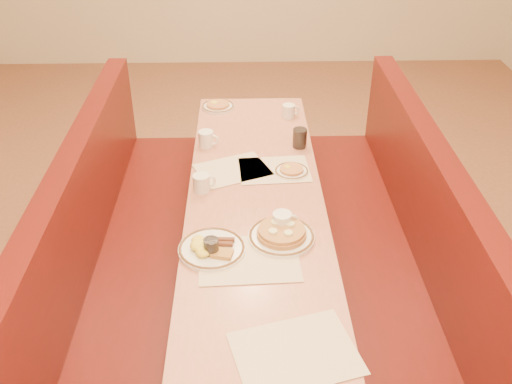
{
  "coord_description": "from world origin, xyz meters",
  "views": [
    {
      "loc": [
        -0.06,
        -2.43,
        2.38
      ],
      "look_at": [
        0.0,
        -0.1,
        0.85
      ],
      "focal_mm": 40.0,
      "sensor_mm": 36.0,
      "label": 1
    }
  ],
  "objects_px": {
    "pancake_plate": "(282,235)",
    "soda_tumbler_mid": "(300,138)",
    "coffee_mug_c": "(289,111)",
    "diner_table": "(256,255)",
    "booth_right": "(388,254)",
    "coffee_mug_d": "(207,139)",
    "eggs_plate": "(211,248)",
    "coffee_mug_a": "(283,222)",
    "coffee_mug_b": "(202,183)",
    "soda_tumbler_near": "(211,248)",
    "booth_left": "(122,259)"
  },
  "relations": [
    {
      "from": "pancake_plate",
      "to": "soda_tumbler_mid",
      "type": "xyz_separation_m",
      "value": [
        0.16,
        0.89,
        0.03
      ]
    },
    {
      "from": "coffee_mug_c",
      "to": "soda_tumbler_mid",
      "type": "height_order",
      "value": "soda_tumbler_mid"
    },
    {
      "from": "diner_table",
      "to": "booth_right",
      "type": "distance_m",
      "value": 0.73
    },
    {
      "from": "diner_table",
      "to": "coffee_mug_d",
      "type": "height_order",
      "value": "coffee_mug_d"
    },
    {
      "from": "diner_table",
      "to": "eggs_plate",
      "type": "height_order",
      "value": "eggs_plate"
    },
    {
      "from": "booth_right",
      "to": "coffee_mug_a",
      "type": "bearing_deg",
      "value": -155.49
    },
    {
      "from": "coffee_mug_d",
      "to": "soda_tumbler_mid",
      "type": "height_order",
      "value": "soda_tumbler_mid"
    },
    {
      "from": "diner_table",
      "to": "pancake_plate",
      "type": "xyz_separation_m",
      "value": [
        0.11,
        -0.34,
        0.4
      ]
    },
    {
      "from": "coffee_mug_a",
      "to": "coffee_mug_b",
      "type": "bearing_deg",
      "value": 126.23
    },
    {
      "from": "booth_right",
      "to": "soda_tumbler_near",
      "type": "distance_m",
      "value": 1.13
    },
    {
      "from": "coffee_mug_b",
      "to": "soda_tumbler_mid",
      "type": "xyz_separation_m",
      "value": [
        0.55,
        0.47,
        0.01
      ]
    },
    {
      "from": "coffee_mug_d",
      "to": "booth_left",
      "type": "bearing_deg",
      "value": -112.71
    },
    {
      "from": "pancake_plate",
      "to": "coffee_mug_c",
      "type": "xyz_separation_m",
      "value": [
        0.13,
        1.29,
        0.02
      ]
    },
    {
      "from": "booth_left",
      "to": "soda_tumbler_near",
      "type": "xyz_separation_m",
      "value": [
        0.53,
        -0.46,
        0.43
      ]
    },
    {
      "from": "eggs_plate",
      "to": "coffee_mug_c",
      "type": "distance_m",
      "value": 1.45
    },
    {
      "from": "booth_right",
      "to": "soda_tumbler_mid",
      "type": "relative_size",
      "value": 21.74
    },
    {
      "from": "eggs_plate",
      "to": "coffee_mug_c",
      "type": "xyz_separation_m",
      "value": [
        0.45,
        1.37,
        0.03
      ]
    },
    {
      "from": "coffee_mug_b",
      "to": "coffee_mug_c",
      "type": "xyz_separation_m",
      "value": [
        0.52,
        0.87,
        -0.0
      ]
    },
    {
      "from": "eggs_plate",
      "to": "coffee_mug_c",
      "type": "relative_size",
      "value": 2.64
    },
    {
      "from": "soda_tumbler_mid",
      "to": "coffee_mug_a",
      "type": "bearing_deg",
      "value": -100.55
    },
    {
      "from": "pancake_plate",
      "to": "booth_left",
      "type": "bearing_deg",
      "value": 157.91
    },
    {
      "from": "booth_left",
      "to": "diner_table",
      "type": "bearing_deg",
      "value": 0.0
    },
    {
      "from": "booth_left",
      "to": "booth_right",
      "type": "distance_m",
      "value": 1.46
    },
    {
      "from": "coffee_mug_c",
      "to": "soda_tumbler_near",
      "type": "relative_size",
      "value": 1.23
    },
    {
      "from": "coffee_mug_a",
      "to": "coffee_mug_b",
      "type": "relative_size",
      "value": 1.05
    },
    {
      "from": "diner_table",
      "to": "pancake_plate",
      "type": "bearing_deg",
      "value": -71.9
    },
    {
      "from": "eggs_plate",
      "to": "coffee_mug_a",
      "type": "distance_m",
      "value": 0.37
    },
    {
      "from": "coffee_mug_a",
      "to": "soda_tumbler_mid",
      "type": "distance_m",
      "value": 0.84
    },
    {
      "from": "diner_table",
      "to": "booth_right",
      "type": "height_order",
      "value": "booth_right"
    },
    {
      "from": "pancake_plate",
      "to": "soda_tumbler_near",
      "type": "height_order",
      "value": "soda_tumbler_near"
    },
    {
      "from": "booth_right",
      "to": "coffee_mug_d",
      "type": "relative_size",
      "value": 20.04
    },
    {
      "from": "diner_table",
      "to": "booth_left",
      "type": "relative_size",
      "value": 1.0
    },
    {
      "from": "diner_table",
      "to": "booth_right",
      "type": "xyz_separation_m",
      "value": [
        0.73,
        0.0,
        -0.01
      ]
    },
    {
      "from": "coffee_mug_b",
      "to": "soda_tumbler_mid",
      "type": "relative_size",
      "value": 1.06
    },
    {
      "from": "booth_left",
      "to": "pancake_plate",
      "type": "relative_size",
      "value": 8.11
    },
    {
      "from": "diner_table",
      "to": "coffee_mug_d",
      "type": "bearing_deg",
      "value": 116.06
    },
    {
      "from": "booth_right",
      "to": "coffee_mug_d",
      "type": "height_order",
      "value": "booth_right"
    },
    {
      "from": "coffee_mug_c",
      "to": "soda_tumbler_mid",
      "type": "relative_size",
      "value": 1.0
    },
    {
      "from": "diner_table",
      "to": "coffee_mug_c",
      "type": "distance_m",
      "value": 1.06
    },
    {
      "from": "soda_tumbler_near",
      "to": "coffee_mug_b",
      "type": "bearing_deg",
      "value": 97.37
    },
    {
      "from": "booth_left",
      "to": "coffee_mug_d",
      "type": "relative_size",
      "value": 20.04
    },
    {
      "from": "pancake_plate",
      "to": "coffee_mug_b",
      "type": "xyz_separation_m",
      "value": [
        -0.39,
        0.42,
        0.02
      ]
    },
    {
      "from": "coffee_mug_a",
      "to": "soda_tumbler_near",
      "type": "bearing_deg",
      "value": -162.69
    },
    {
      "from": "booth_right",
      "to": "soda_tumbler_near",
      "type": "height_order",
      "value": "booth_right"
    },
    {
      "from": "soda_tumbler_near",
      "to": "soda_tumbler_mid",
      "type": "distance_m",
      "value": 1.12
    },
    {
      "from": "coffee_mug_c",
      "to": "coffee_mug_d",
      "type": "xyz_separation_m",
      "value": [
        -0.52,
        -0.38,
        0.0
      ]
    },
    {
      "from": "booth_right",
      "to": "soda_tumbler_mid",
      "type": "height_order",
      "value": "booth_right"
    },
    {
      "from": "diner_table",
      "to": "pancake_plate",
      "type": "relative_size",
      "value": 8.11
    },
    {
      "from": "booth_left",
      "to": "coffee_mug_c",
      "type": "xyz_separation_m",
      "value": [
        0.97,
        0.95,
        0.43
      ]
    },
    {
      "from": "eggs_plate",
      "to": "coffee_mug_a",
      "type": "bearing_deg",
      "value": 24.18
    }
  ]
}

